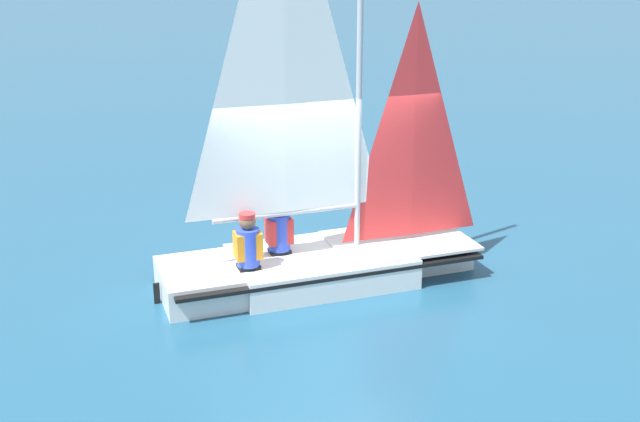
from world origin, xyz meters
name	(u,v)px	position (x,y,z in m)	size (l,w,h in m)	color
ground_plane	(320,280)	(0.00, 0.00, 0.00)	(260.00, 260.00, 0.00)	#235675
sailboat_main	(319,226)	(-0.01, 0.01, 0.79)	(4.13, 3.98, 5.82)	white
sailor_helm	(279,237)	(-0.26, 0.49, 0.63)	(0.43, 0.42, 1.16)	black
sailor_crew	(248,252)	(-0.91, 0.57, 0.63)	(0.43, 0.42, 1.16)	black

